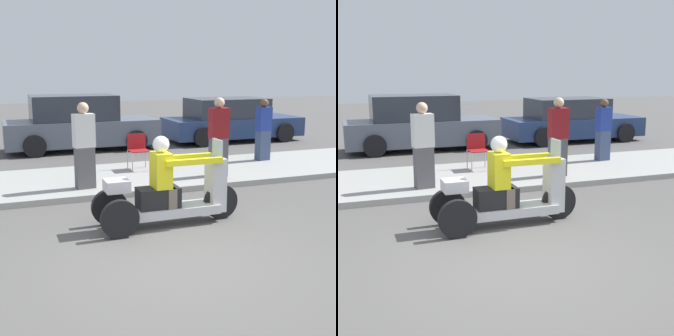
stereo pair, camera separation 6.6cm
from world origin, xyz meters
TOP-DOWN VIEW (x-y plane):
  - ground_plane at (0.00, 0.00)m, footprint 60.00×60.00m
  - sidewalk_strip at (0.00, 4.60)m, footprint 28.00×2.80m
  - motorcycle_trike at (0.49, 1.45)m, footprint 2.37×0.75m
  - spectator_with_child at (2.57, 3.89)m, footprint 0.41×0.25m
  - spectator_far_back at (-0.39, 3.79)m, footprint 0.43×0.29m
  - spectator_by_tree at (4.45, 5.11)m, footprint 0.40×0.27m
  - folding_chair_set_back at (1.11, 5.16)m, footprint 0.47×0.47m
  - parked_car_lot_center at (0.41, 9.03)m, footprint 4.56×1.95m
  - parked_car_lot_left at (5.59, 9.08)m, footprint 4.65×2.05m

SIDE VIEW (x-z plane):
  - ground_plane at x=0.00m, z-range 0.00..0.00m
  - sidewalk_strip at x=0.00m, z-range 0.00..0.12m
  - motorcycle_trike at x=0.49m, z-range -0.21..1.23m
  - folding_chair_set_back at x=1.11m, z-range 0.21..1.03m
  - parked_car_lot_left at x=5.59m, z-range -0.04..1.42m
  - parked_car_lot_center at x=0.41m, z-range -0.06..1.61m
  - spectator_by_tree at x=4.45m, z-range 0.09..1.66m
  - spectator_far_back at x=-0.39m, z-range 0.09..1.78m
  - spectator_with_child at x=2.57m, z-range 0.09..1.80m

